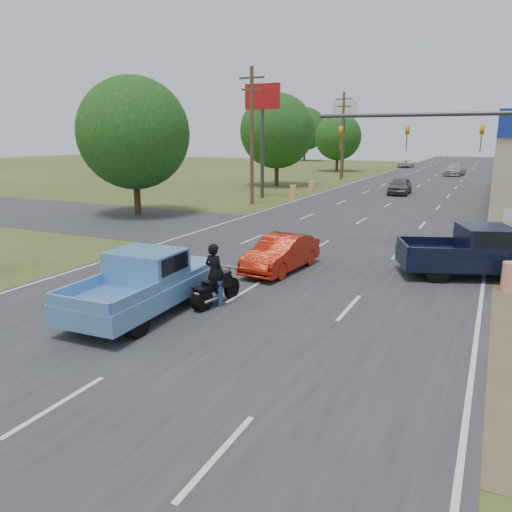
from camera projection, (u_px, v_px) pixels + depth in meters
The scene contains 24 objects.
ground at pixel (57, 406), 9.68m from camera, with size 200.00×200.00×0.00m, color #3D4D1E.
main_road at pixel (406, 194), 44.73m from camera, with size 15.00×180.00×0.02m, color #2D2D30.
cross_road at pixel (333, 238), 25.45m from camera, with size 120.00×10.00×0.02m, color #2D2D30.
utility_pole_5 at pixel (252, 133), 36.97m from camera, with size 2.00×0.28×10.00m.
utility_pole_6 at pixel (343, 134), 57.99m from camera, with size 2.00×0.28×10.00m.
tree_0 at pixel (134, 133), 31.86m from camera, with size 7.14×7.14×8.84m.
tree_1 at pixel (277, 131), 50.86m from camera, with size 7.56×7.56×9.36m.
tree_2 at pixel (338, 137), 72.32m from camera, with size 6.72×6.72×8.32m.
tree_4 at pixel (148, 127), 96.94m from camera, with size 9.24×9.24×11.44m.
tree_6 at pixel (305, 129), 104.02m from camera, with size 8.82×8.82×10.92m.
barrel_0 at pixel (510, 277), 16.71m from camera, with size 0.56×0.56×1.00m, color orange.
barrel_2 at pixel (293, 191), 42.93m from camera, with size 0.56×0.56×1.00m, color orange.
barrel_3 at pixel (312, 187), 46.31m from camera, with size 0.56×0.56×1.00m, color orange.
pole_sign_left_near at pixel (262, 110), 40.46m from camera, with size 3.00×0.35×9.20m.
pole_sign_left_far at pixel (344, 119), 61.48m from camera, with size 3.00×0.35×9.20m.
signal_mast at pixel (463, 143), 21.00m from camera, with size 9.12×0.40×7.00m.
red_convertible at pixel (281, 254), 19.22m from camera, with size 1.45×4.15×1.37m, color #A11807.
motorcycle at pixel (214, 290), 15.31m from camera, with size 0.75×2.17×1.10m.
rider at pixel (214, 276), 15.25m from camera, with size 0.68×0.44×1.86m, color black.
blue_pickup at pixel (148, 281), 14.77m from camera, with size 2.35×5.68×1.86m.
navy_pickup at pixel (485, 252), 18.31m from camera, with size 6.17×4.07×1.91m.
distant_car_grey at pixel (400, 186), 44.48m from camera, with size 1.77×4.39×1.50m, color #515155.
distant_car_silver at pixel (455, 170), 65.28m from camera, with size 2.14×5.28×1.53m, color #B0AFB4.
distant_car_white at pixel (406, 164), 82.25m from camera, with size 2.11×4.57×1.27m, color silver.
Camera 1 is at (7.27, -6.19, 5.11)m, focal length 35.00 mm.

